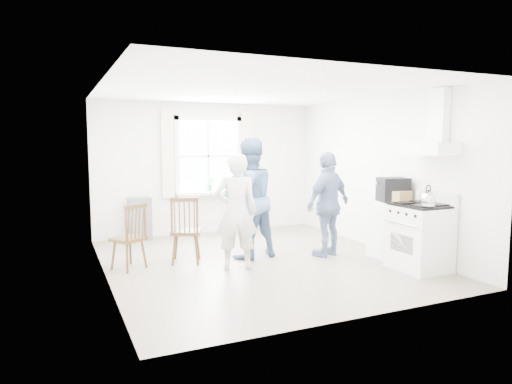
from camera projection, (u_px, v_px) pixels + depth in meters
name	position (u px, v px, depth m)	size (l,w,h in m)	color
room_shell	(259.00, 177.00, 6.89)	(4.62, 5.12, 2.64)	gray
window_assembly	(209.00, 160.00, 9.09)	(1.88, 0.24, 1.70)	white
range_hood	(432.00, 137.00, 6.44)	(0.45, 0.76, 0.94)	white
shelf_unit	(140.00, 219.00, 8.54)	(0.40, 0.30, 0.80)	slate
gas_stove	(420.00, 237.00, 6.53)	(0.68, 0.76, 1.12)	white
kettle	(428.00, 200.00, 6.20)	(0.22, 0.22, 0.31)	silver
low_cabinet	(390.00, 230.00, 7.20)	(0.50, 0.55, 0.90)	white
stereo_stack	(393.00, 190.00, 7.14)	(0.51, 0.48, 0.38)	black
cardboard_box	(401.00, 197.00, 6.99)	(0.29, 0.21, 0.18)	#A1834E
windsor_chair_a	(133.00, 230.00, 6.50)	(0.56, 0.55, 0.97)	#422B15
windsor_chair_b	(185.00, 223.00, 6.82)	(0.56, 0.55, 1.03)	#422B15
person_left	(236.00, 212.00, 6.53)	(0.61, 0.61, 1.68)	silver
person_mid	(249.00, 199.00, 7.16)	(0.92, 0.92, 1.89)	slate
person_right	(328.00, 204.00, 7.29)	(0.98, 0.98, 1.68)	navy
potted_plant	(210.00, 184.00, 9.07)	(0.16, 0.16, 0.30)	#377D40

